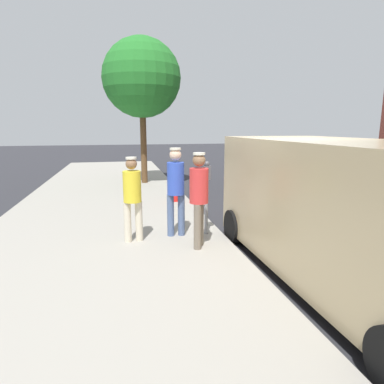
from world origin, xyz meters
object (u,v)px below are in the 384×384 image
Objects in this scene: pedestrian_in_blue at (176,186)px; parked_van at (346,210)px; parking_meter_near at (206,185)px; street_tree at (142,78)px; fire_hydrant at (175,187)px; pedestrian_in_yellow at (132,194)px; pedestrian_in_red at (199,194)px.

parked_van reaches higher than pedestrian_in_blue.
parked_van reaches higher than parking_meter_near.
fire_hydrant is (-0.64, 3.60, -3.58)m from street_tree.
street_tree reaches higher than pedestrian_in_blue.
pedestrian_in_yellow is (1.49, 0.13, -0.09)m from parking_meter_near.
street_tree is at bearing -83.74° from parking_meter_near.
pedestrian_in_yellow is 3.69m from parked_van.
pedestrian_in_red is 2.42m from parked_van.
parked_van is at bearing 132.59° from pedestrian_in_blue.
parked_van is 0.95× the size of street_tree.
street_tree is (2.24, -9.05, 2.99)m from parked_van.
pedestrian_in_yellow is 3.61m from fire_hydrant.
pedestrian_in_yellow reaches higher than parking_meter_near.
parked_van is at bearing 106.36° from fire_hydrant.
parking_meter_near is at bearing -56.78° from parked_van.
parked_van reaches higher than pedestrian_in_red.
parking_meter_near is 0.28× the size of street_tree.
parking_meter_near is 0.93× the size of pedestrian_in_yellow.
street_tree is at bearing -89.04° from pedestrian_in_blue.
pedestrian_in_yellow is at bearing -26.55° from pedestrian_in_red.
pedestrian_in_blue is 7.36m from street_tree.
pedestrian_in_yellow reaches higher than fire_hydrant.
street_tree reaches higher than parking_meter_near.
pedestrian_in_red reaches higher than fire_hydrant.
pedestrian_in_red is 2.03× the size of fire_hydrant.
pedestrian_in_yellow is 0.88m from pedestrian_in_blue.
pedestrian_in_red is 0.33× the size of parked_van.
fire_hydrant is (1.60, -5.45, -0.59)m from parked_van.
street_tree is (0.74, -6.76, 2.97)m from parking_meter_near.
pedestrian_in_yellow is at bearing 83.78° from street_tree.
pedestrian_in_red reaches higher than parking_meter_near.
pedestrian_in_blue reaches higher than parking_meter_near.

